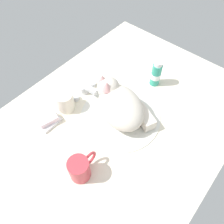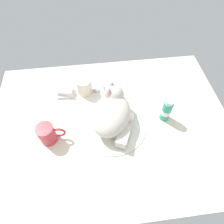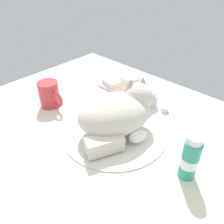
# 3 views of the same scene
# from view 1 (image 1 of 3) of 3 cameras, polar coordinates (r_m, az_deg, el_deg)

# --- Properties ---
(ground_plane) EXTENTS (1.10, 0.83, 0.03)m
(ground_plane) POSITION_cam_1_polar(r_m,az_deg,el_deg) (0.93, 2.08, -1.80)
(ground_plane) COLOR silver
(sink_basin) EXTENTS (0.33, 0.33, 0.01)m
(sink_basin) POSITION_cam_1_polar(r_m,az_deg,el_deg) (0.91, 2.12, -1.11)
(sink_basin) COLOR silver
(sink_basin) RESTS_ON ground_plane
(faucet) EXTENTS (0.13, 0.09, 0.06)m
(faucet) POSITION_cam_1_polar(r_m,az_deg,el_deg) (0.98, -6.80, 5.73)
(faucet) COLOR silver
(faucet) RESTS_ON ground_plane
(cat) EXTENTS (0.24, 0.28, 0.15)m
(cat) POSITION_cam_1_polar(r_m,az_deg,el_deg) (0.86, 1.96, 2.10)
(cat) COLOR beige
(cat) RESTS_ON sink_basin
(coffee_mug) EXTENTS (0.12, 0.07, 0.09)m
(coffee_mug) POSITION_cam_1_polar(r_m,az_deg,el_deg) (0.77, -8.21, -14.16)
(coffee_mug) COLOR #C63842
(coffee_mug) RESTS_ON ground_plane
(rinse_cup) EXTENTS (0.07, 0.07, 0.09)m
(rinse_cup) POSITION_cam_1_polar(r_m,az_deg,el_deg) (0.93, -11.99, 2.69)
(rinse_cup) COLOR silver
(rinse_cup) RESTS_ON ground_plane
(soap_dish) EXTENTS (0.09, 0.06, 0.01)m
(soap_dish) POSITION_cam_1_polar(r_m,az_deg,el_deg) (0.93, -15.94, -2.43)
(soap_dish) COLOR white
(soap_dish) RESTS_ON ground_plane
(soap_bar) EXTENTS (0.08, 0.06, 0.02)m
(soap_bar) POSITION_cam_1_polar(r_m,az_deg,el_deg) (0.92, -16.17, -1.85)
(soap_bar) COLOR silver
(soap_bar) RESTS_ON soap_dish
(toothpaste_bottle) EXTENTS (0.04, 0.04, 0.13)m
(toothpaste_bottle) POSITION_cam_1_polar(r_m,az_deg,el_deg) (1.01, 11.37, 9.52)
(toothpaste_bottle) COLOR teal
(toothpaste_bottle) RESTS_ON ground_plane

